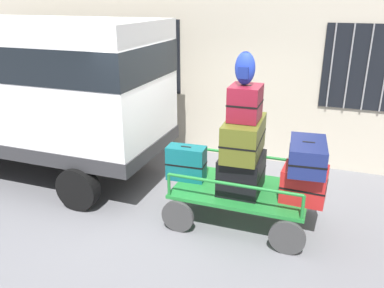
{
  "coord_description": "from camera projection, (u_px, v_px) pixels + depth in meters",
  "views": [
    {
      "loc": [
        1.84,
        -5.15,
        3.17
      ],
      "look_at": [
        -0.03,
        -0.06,
        1.13
      ],
      "focal_mm": 36.64,
      "sensor_mm": 36.0,
      "label": 1
    }
  ],
  "objects": [
    {
      "name": "ground_plane",
      "position": [
        195.0,
        209.0,
        6.24
      ],
      "size": [
        40.0,
        40.0,
        0.0
      ],
      "primitive_type": "plane",
      "color": "slate"
    },
    {
      "name": "building_wall",
      "position": [
        240.0,
        34.0,
        7.61
      ],
      "size": [
        12.0,
        0.38,
        5.0
      ],
      "color": "#BCB29E",
      "rests_on": "ground"
    },
    {
      "name": "van",
      "position": [
        31.0,
        82.0,
        7.04
      ],
      "size": [
        4.87,
        2.14,
        2.83
      ],
      "color": "white",
      "rests_on": "ground"
    },
    {
      "name": "luggage_cart",
      "position": [
        241.0,
        195.0,
        5.8
      ],
      "size": [
        2.01,
        1.27,
        0.53
      ],
      "color": "#1E722D",
      "rests_on": "ground"
    },
    {
      "name": "cart_railing",
      "position": [
        242.0,
        171.0,
        5.66
      ],
      "size": [
        1.88,
        1.13,
        0.34
      ],
      "color": "#1E722D",
      "rests_on": "luggage_cart"
    },
    {
      "name": "suitcase_left_bottom",
      "position": [
        186.0,
        163.0,
        5.98
      ],
      "size": [
        0.61,
        0.33,
        0.53
      ],
      "color": "#0F5960",
      "rests_on": "luggage_cart"
    },
    {
      "name": "suitcase_midleft_bottom",
      "position": [
        242.0,
        173.0,
        5.65
      ],
      "size": [
        0.59,
        0.74,
        0.54
      ],
      "color": "black",
      "rests_on": "luggage_cart"
    },
    {
      "name": "suitcase_midleft_middle",
      "position": [
        244.0,
        137.0,
        5.48
      ],
      "size": [
        0.54,
        0.98,
        0.52
      ],
      "color": "#4C5119",
      "rests_on": "suitcase_midleft_bottom"
    },
    {
      "name": "suitcase_midleft_top",
      "position": [
        245.0,
        103.0,
        5.29
      ],
      "size": [
        0.43,
        0.5,
        0.48
      ],
      "color": "maroon",
      "rests_on": "suitcase_midleft_middle"
    },
    {
      "name": "suitcase_center_bottom",
      "position": [
        304.0,
        184.0,
        5.38
      ],
      "size": [
        0.62,
        0.54,
        0.47
      ],
      "color": "#B21E1E",
      "rests_on": "luggage_cart"
    },
    {
      "name": "suitcase_center_middle",
      "position": [
        307.0,
        155.0,
        5.22
      ],
      "size": [
        0.55,
        0.86,
        0.38
      ],
      "color": "navy",
      "rests_on": "suitcase_center_bottom"
    },
    {
      "name": "backpack",
      "position": [
        245.0,
        68.0,
        5.13
      ],
      "size": [
        0.27,
        0.22,
        0.44
      ],
      "color": "navy",
      "rests_on": "suitcase_midleft_top"
    }
  ]
}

